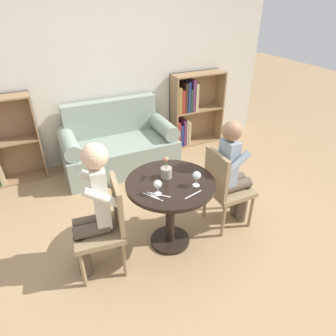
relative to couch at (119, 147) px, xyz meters
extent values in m
plane|color=tan|center=(0.00, -1.69, -0.31)|extent=(16.00, 16.00, 0.00)
cube|color=beige|center=(0.00, 0.43, 1.04)|extent=(5.20, 0.05, 2.70)
cylinder|color=black|center=(0.00, -1.69, 0.41)|extent=(0.83, 0.83, 0.03)
cylinder|color=black|center=(0.00, -1.69, 0.05)|extent=(0.09, 0.09, 0.67)
cylinder|color=black|center=(0.00, -1.69, -0.30)|extent=(0.40, 0.40, 0.03)
cube|color=gray|center=(0.00, -0.05, -0.10)|extent=(1.55, 0.80, 0.42)
cube|color=gray|center=(0.00, 0.27, 0.36)|extent=(1.33, 0.16, 0.50)
cylinder|color=gray|center=(-0.67, -0.05, 0.22)|extent=(0.22, 0.72, 0.22)
cylinder|color=gray|center=(0.67, -0.05, 0.22)|extent=(0.22, 0.72, 0.22)
cube|color=#93704C|center=(-1.41, 0.37, 0.26)|extent=(0.86, 0.02, 1.15)
cube|color=#93704C|center=(-1.00, 0.24, 0.26)|extent=(0.02, 0.28, 1.15)
cube|color=#93704C|center=(-1.41, 0.24, -0.30)|extent=(0.81, 0.28, 0.02)
cube|color=#93704C|center=(-1.41, 0.24, 0.26)|extent=(0.81, 0.28, 0.02)
cube|color=#93704C|center=(1.41, 0.37, 0.26)|extent=(0.86, 0.02, 1.15)
cube|color=#93704C|center=(1.00, 0.24, 0.26)|extent=(0.02, 0.28, 1.15)
cube|color=#93704C|center=(1.83, 0.24, 0.26)|extent=(0.02, 0.28, 1.15)
cube|color=#93704C|center=(1.41, 0.24, -0.30)|extent=(0.81, 0.28, 0.02)
cube|color=#93704C|center=(1.41, 0.24, 0.26)|extent=(0.81, 0.28, 0.02)
cube|color=#93704C|center=(1.41, 0.24, 0.83)|extent=(0.81, 0.28, 0.02)
cube|color=maroon|center=(1.04, 0.23, -0.08)|extent=(0.04, 0.23, 0.42)
cube|color=navy|center=(1.09, 0.23, -0.11)|extent=(0.04, 0.23, 0.36)
cube|color=#602D5B|center=(1.15, 0.23, -0.08)|extent=(0.04, 0.23, 0.42)
cube|color=tan|center=(1.19, 0.23, -0.07)|extent=(0.03, 0.23, 0.43)
cube|color=tan|center=(1.23, 0.23, -0.09)|extent=(0.04, 0.23, 0.39)
cube|color=olive|center=(1.05, 0.23, 0.47)|extent=(0.05, 0.23, 0.40)
cube|color=maroon|center=(1.11, 0.23, 0.45)|extent=(0.05, 0.23, 0.36)
cube|color=#332319|center=(1.16, 0.23, 0.50)|extent=(0.04, 0.23, 0.46)
cube|color=navy|center=(1.20, 0.23, 0.51)|extent=(0.03, 0.23, 0.47)
cube|color=#234723|center=(1.24, 0.23, 0.45)|extent=(0.03, 0.23, 0.36)
cube|color=#602D5B|center=(1.28, 0.23, 0.52)|extent=(0.04, 0.23, 0.49)
cube|color=tan|center=(1.34, 0.23, 0.48)|extent=(0.05, 0.23, 0.42)
cylinder|color=#937A56|center=(-0.86, -1.51, -0.11)|extent=(0.04, 0.04, 0.40)
cylinder|color=#937A56|center=(-0.90, -1.87, -0.11)|extent=(0.04, 0.04, 0.40)
cylinder|color=#937A56|center=(-0.51, -1.55, -0.11)|extent=(0.04, 0.04, 0.40)
cylinder|color=#937A56|center=(-0.55, -1.91, -0.11)|extent=(0.04, 0.04, 0.40)
cube|color=#937A56|center=(-0.70, -1.71, 0.11)|extent=(0.47, 0.47, 0.05)
cube|color=#937A56|center=(-0.52, -1.73, 0.36)|extent=(0.09, 0.38, 0.45)
cylinder|color=#937A56|center=(0.88, -1.85, -0.11)|extent=(0.04, 0.04, 0.40)
cylinder|color=#937A56|center=(0.88, -1.50, -0.11)|extent=(0.04, 0.04, 0.40)
cylinder|color=#937A56|center=(0.53, -1.86, -0.11)|extent=(0.04, 0.04, 0.40)
cylinder|color=#937A56|center=(0.53, -1.50, -0.11)|extent=(0.04, 0.04, 0.40)
cube|color=#937A56|center=(0.70, -1.68, 0.11)|extent=(0.42, 0.42, 0.05)
cube|color=#937A56|center=(0.51, -1.68, 0.36)|extent=(0.04, 0.38, 0.45)
cylinder|color=brown|center=(-0.86, -1.63, -0.09)|extent=(0.11, 0.11, 0.45)
cylinder|color=brown|center=(-0.87, -1.74, -0.09)|extent=(0.11, 0.11, 0.45)
cylinder|color=brown|center=(-0.75, -1.64, 0.19)|extent=(0.31, 0.15, 0.11)
cylinder|color=brown|center=(-0.76, -1.75, 0.19)|extent=(0.31, 0.15, 0.11)
cube|color=silver|center=(-0.64, -1.71, 0.47)|extent=(0.14, 0.21, 0.55)
cylinder|color=silver|center=(-0.63, -1.58, 0.56)|extent=(0.29, 0.10, 0.23)
cylinder|color=silver|center=(-0.66, -1.84, 0.56)|extent=(0.29, 0.10, 0.23)
sphere|color=beige|center=(-0.64, -1.71, 0.85)|extent=(0.21, 0.21, 0.21)
cylinder|color=brown|center=(0.86, -1.73, -0.09)|extent=(0.11, 0.11, 0.45)
cylinder|color=brown|center=(0.86, -1.62, -0.09)|extent=(0.11, 0.11, 0.45)
cylinder|color=brown|center=(0.75, -1.73, 0.19)|extent=(0.30, 0.11, 0.11)
cylinder|color=brown|center=(0.75, -1.62, 0.19)|extent=(0.30, 0.11, 0.11)
cube|color=#93A3B2|center=(0.64, -1.68, 0.45)|extent=(0.12, 0.20, 0.51)
cylinder|color=#93A3B2|center=(0.64, -1.81, 0.52)|extent=(0.29, 0.07, 0.23)
cylinder|color=#93A3B2|center=(0.64, -1.54, 0.52)|extent=(0.29, 0.07, 0.23)
sphere|color=#936B4C|center=(0.64, -1.68, 0.79)|extent=(0.19, 0.19, 0.19)
cylinder|color=white|center=(-0.18, -1.82, 0.42)|extent=(0.06, 0.06, 0.00)
cylinder|color=white|center=(-0.18, -1.82, 0.46)|extent=(0.01, 0.01, 0.07)
sphere|color=white|center=(-0.18, -1.82, 0.52)|extent=(0.07, 0.07, 0.07)
sphere|color=maroon|center=(-0.18, -1.82, 0.51)|extent=(0.05, 0.05, 0.05)
cylinder|color=white|center=(0.18, -1.84, 0.42)|extent=(0.06, 0.06, 0.00)
cylinder|color=white|center=(0.18, -1.84, 0.46)|extent=(0.01, 0.01, 0.07)
sphere|color=white|center=(0.18, -1.84, 0.53)|extent=(0.07, 0.07, 0.07)
sphere|color=maroon|center=(0.18, -1.84, 0.52)|extent=(0.05, 0.05, 0.05)
cylinder|color=#9E9384|center=(0.00, -1.61, 0.47)|extent=(0.10, 0.10, 0.10)
cylinder|color=#4C7A42|center=(0.01, -1.59, 0.56)|extent=(0.01, 0.01, 0.08)
sphere|color=#E07F4C|center=(0.01, -1.59, 0.60)|extent=(0.04, 0.04, 0.04)
cylinder|color=#4C7A42|center=(0.00, -1.58, 0.56)|extent=(0.01, 0.01, 0.08)
sphere|color=#D16684|center=(0.00, -1.58, 0.60)|extent=(0.04, 0.04, 0.04)
cylinder|color=#4C7A42|center=(-0.01, -1.62, 0.57)|extent=(0.00, 0.01, 0.10)
sphere|color=#E07F4C|center=(-0.01, -1.62, 0.62)|extent=(0.04, 0.04, 0.04)
cube|color=silver|center=(-0.17, -1.84, 0.42)|extent=(0.14, 0.14, 0.00)
cube|color=silver|center=(-0.24, -1.83, 0.42)|extent=(0.11, 0.17, 0.00)
cube|color=silver|center=(0.09, -1.96, 0.42)|extent=(0.19, 0.06, 0.00)
cube|color=silver|center=(-0.22, -1.84, 0.42)|extent=(0.08, 0.18, 0.00)
camera|label=1|loc=(-0.99, -3.73, 1.93)|focal=32.00mm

